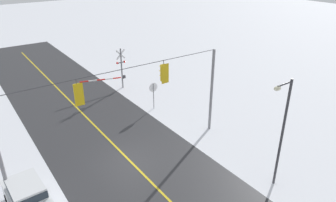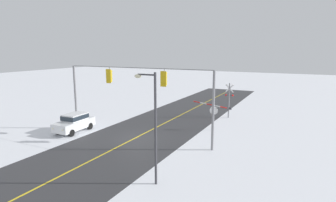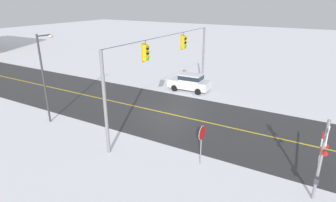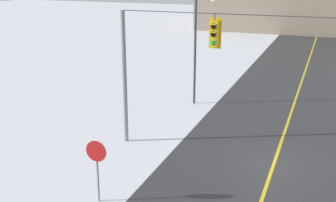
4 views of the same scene
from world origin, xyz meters
The scene contains 8 objects.
ground_plane centered at (0.00, 0.00, 0.00)m, with size 160.00×160.00×0.00m, color white.
road_asphalt centered at (0.00, 6.00, 0.00)m, with size 9.00×80.00×0.01m, color #303033.
lane_centre_line centered at (0.00, 6.00, 0.01)m, with size 0.14×72.00×0.01m, color gold.
signal_span centered at (-0.02, -0.01, 4.07)m, with size 14.20×0.47×6.22m.
stop_sign centered at (-5.41, -5.35, 1.71)m, with size 0.80×0.09×2.35m.
railroad_crossing centered at (-5.00, -11.07, 1.99)m, with size 4.80×0.31×4.00m.
parked_car_white centered at (6.29, 1.03, 0.95)m, with size 1.95×4.26×1.74m.
streetlamp_near centered at (-5.59, 6.89, 3.92)m, with size 1.39×0.28×6.50m.
Camera 2 is at (-13.19, 20.15, 7.70)m, focal length 29.92 mm.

